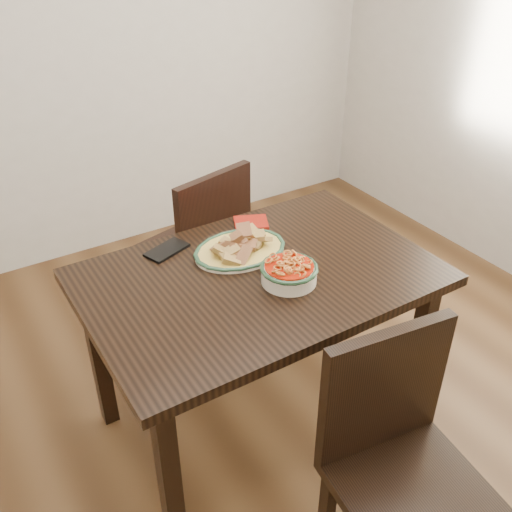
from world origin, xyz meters
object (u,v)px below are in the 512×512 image
dining_table (259,294)px  chair_near (398,455)px  chair_far (201,244)px  smartphone (167,250)px  fish_plate (240,242)px  noodle_bowl (289,271)px

dining_table → chair_near: size_ratio=1.40×
chair_far → chair_near: size_ratio=1.00×
chair_near → smartphone: (-0.25, 1.03, 0.26)m
dining_table → fish_plate: (0.01, 0.15, 0.14)m
noodle_bowl → dining_table: bearing=120.7°
dining_table → fish_plate: fish_plate is taller
dining_table → fish_plate: 0.21m
smartphone → chair_far: bearing=29.0°
fish_plate → chair_near: bearing=-88.6°
dining_table → noodle_bowl: noodle_bowl is taller
chair_near → smartphone: 1.09m
chair_far → noodle_bowl: bearing=73.2°
chair_far → dining_table: bearing=67.7°
noodle_bowl → smartphone: (-0.28, 0.41, -0.04)m
chair_far → chair_near: 1.38m
chair_near → dining_table: bearing=100.2°
smartphone → noodle_bowl: bearing=-75.4°
dining_table → fish_plate: bearing=85.4°
chair_far → chair_near: (-0.06, -1.38, 0.00)m
chair_near → noodle_bowl: bearing=95.1°
dining_table → smartphone: 0.39m
fish_plate → smartphone: fish_plate is taller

